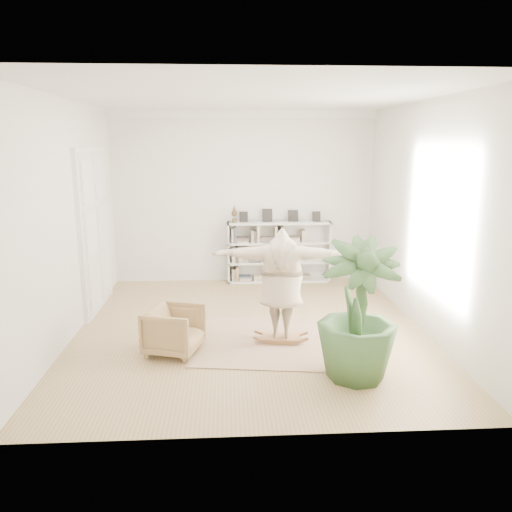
{
  "coord_description": "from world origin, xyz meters",
  "views": [
    {
      "loc": [
        -0.35,
        -7.57,
        2.95
      ],
      "look_at": [
        0.12,
        0.4,
        1.12
      ],
      "focal_mm": 35.0,
      "sensor_mm": 36.0,
      "label": 1
    }
  ],
  "objects": [
    {
      "name": "bookshelf",
      "position": [
        0.74,
        2.82,
        0.64
      ],
      "size": [
        2.2,
        0.35,
        1.64
      ],
      "color": "silver",
      "rests_on": "floor"
    },
    {
      "name": "person",
      "position": [
        0.44,
        -0.56,
        0.96
      ],
      "size": [
        2.08,
        0.82,
        1.65
      ],
      "primitive_type": "imported",
      "rotation": [
        0.0,
        0.0,
        3.0
      ],
      "color": "#C7AF95",
      "rests_on": "rocker_board"
    },
    {
      "name": "rocker_board",
      "position": [
        0.44,
        -0.56,
        0.07
      ],
      "size": [
        0.6,
        0.41,
        0.12
      ],
      "rotation": [
        0.0,
        0.0,
        -0.14
      ],
      "color": "#95603B",
      "rests_on": "rug"
    },
    {
      "name": "floor",
      "position": [
        0.0,
        0.0,
        0.0
      ],
      "size": [
        6.0,
        6.0,
        0.0
      ],
      "primitive_type": "plane",
      "color": "olive",
      "rests_on": "ground"
    },
    {
      "name": "room_shell",
      "position": [
        0.0,
        2.94,
        3.51
      ],
      "size": [
        6.0,
        6.0,
        6.0
      ],
      "color": "silver",
      "rests_on": "floor"
    },
    {
      "name": "doors",
      "position": [
        -2.7,
        1.3,
        1.4
      ],
      "size": [
        0.09,
        1.78,
        2.92
      ],
      "color": "white",
      "rests_on": "floor"
    },
    {
      "name": "rug",
      "position": [
        0.44,
        -0.56,
        0.01
      ],
      "size": [
        2.75,
        2.32,
        0.02
      ],
      "primitive_type": "cube",
      "rotation": [
        0.0,
        0.0,
        -0.14
      ],
      "color": "tan",
      "rests_on": "floor"
    },
    {
      "name": "houseplant",
      "position": [
        1.26,
        -1.75,
        0.9
      ],
      "size": [
        1.09,
        1.09,
        1.79
      ],
      "primitive_type": "imported",
      "rotation": [
        0.0,
        0.0,
        -0.09
      ],
      "color": "#325329",
      "rests_on": "floor"
    },
    {
      "name": "armchair",
      "position": [
        -1.13,
        -0.83,
        0.34
      ],
      "size": [
        0.92,
        0.91,
        0.68
      ],
      "primitive_type": "imported",
      "rotation": [
        0.0,
        0.0,
        1.27
      ],
      "color": "tan",
      "rests_on": "floor"
    }
  ]
}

